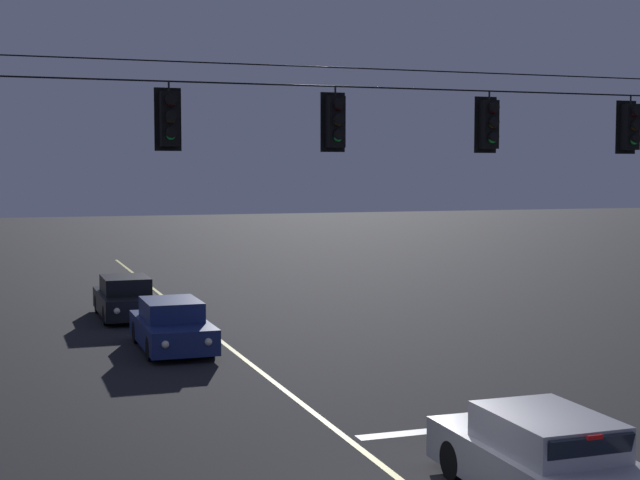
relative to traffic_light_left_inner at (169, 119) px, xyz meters
name	(u,v)px	position (x,y,z in m)	size (l,w,h in m)	color
lane_centre_stripe	(256,368)	(3.16, 6.02, -5.91)	(0.14, 60.00, 0.01)	#D1C64C
stop_bar_paint	(440,430)	(5.06, -0.58, -5.91)	(3.40, 0.36, 0.01)	silver
signal_span_assembly	(337,216)	(3.16, 0.02, -1.77)	(19.60, 0.32, 7.97)	#2D2116
traffic_light_left_inner	(169,119)	(0.00, 0.00, 0.00)	(0.48, 0.41, 1.22)	black
traffic_light_centre	(336,122)	(3.12, 0.00, 0.00)	(0.48, 0.41, 1.22)	black
traffic_light_right_inner	(489,124)	(6.37, 0.00, 0.00)	(0.48, 0.41, 1.22)	black
traffic_light_rightmost	(631,127)	(9.71, 0.00, 0.00)	(0.48, 0.41, 1.22)	black
car_waiting_near_lane	(543,460)	(4.78, -4.63, -5.26)	(1.80, 4.33, 1.39)	#A5A5AD
car_oncoming_lead	(172,326)	(1.59, 9.17, -5.26)	(1.80, 4.42, 1.39)	navy
car_oncoming_trailing	(126,299)	(1.09, 15.31, -5.26)	(1.80, 4.42, 1.39)	black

